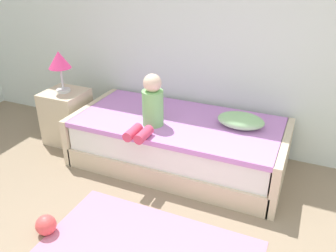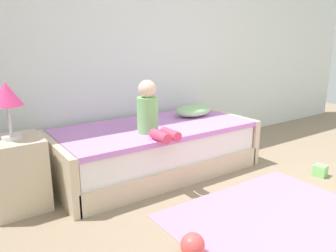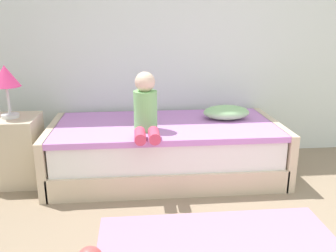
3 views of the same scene
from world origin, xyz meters
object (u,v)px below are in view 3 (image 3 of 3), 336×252
(table_lamp, at_px, (5,79))
(pillow, at_px, (226,112))
(child_figure, at_px, (146,108))
(bed, at_px, (165,150))
(nightstand, at_px, (15,150))

(table_lamp, distance_m, pillow, 1.98)
(child_figure, relative_size, pillow, 1.16)
(bed, distance_m, nightstand, 1.35)
(child_figure, bearing_deg, pillow, 22.92)
(table_lamp, bearing_deg, bed, 1.26)
(pillow, bearing_deg, child_figure, -157.08)
(bed, relative_size, child_figure, 4.14)
(bed, height_order, pillow, pillow)
(table_lamp, height_order, child_figure, table_lamp)
(nightstand, xyz_separation_m, pillow, (1.94, 0.13, 0.26))
(table_lamp, relative_size, pillow, 1.02)
(bed, xyz_separation_m, child_figure, (-0.19, -0.23, 0.46))
(bed, distance_m, table_lamp, 1.52)
(nightstand, xyz_separation_m, child_figure, (1.16, -0.20, 0.40))
(nightstand, bearing_deg, table_lamp, 0.00)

